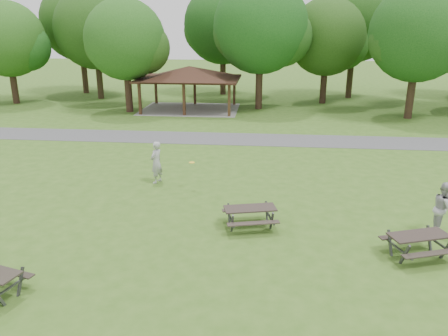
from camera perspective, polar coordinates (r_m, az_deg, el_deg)
ground at (r=15.74m, az=-5.13°, el=-8.97°), size 160.00×160.00×0.00m
asphalt_path at (r=28.78m, az=-0.01°, el=3.86°), size 120.00×3.20×0.02m
pavilion at (r=38.55m, az=-4.56°, el=12.11°), size 8.60×7.01×3.76m
tree_row_b at (r=45.87m, az=-26.32°, el=14.60°), size 7.14×6.80×9.28m
tree_row_c at (r=45.89m, az=-16.33°, el=16.80°), size 8.19×7.80×10.67m
tree_row_d at (r=38.11m, az=-12.65°, el=15.75°), size 6.93×6.60×9.27m
tree_row_e at (r=38.76m, az=4.93°, el=17.64°), size 8.40×8.00×11.02m
tree_row_f at (r=42.61m, az=13.39°, el=16.03°), size 7.35×7.00×9.55m
tree_row_g at (r=37.51m, az=24.19°, el=15.47°), size 7.77×7.40×10.25m
tree_deep_a at (r=50.26m, az=-18.21°, el=17.39°), size 8.40×8.00×11.38m
tree_deep_b at (r=46.98m, az=-0.02°, el=17.94°), size 8.40×8.00×11.13m
tree_deep_c at (r=46.51m, az=16.85°, el=17.89°), size 8.82×8.40×11.90m
picnic_table_middle at (r=16.16m, az=3.42°, el=-5.80°), size 2.20×1.93×0.82m
picnic_table_far at (r=15.48m, az=24.05°, el=-8.57°), size 2.30×2.07×0.83m
frisbee_in_flight at (r=19.68m, az=-4.22°, el=0.73°), size 0.29×0.29×0.02m
frisbee_thrower at (r=20.76m, az=-8.83°, el=0.74°), size 0.72×0.86×2.01m
frisbee_catcher at (r=17.33m, az=26.81°, el=-4.78°), size 0.97×1.12×1.97m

